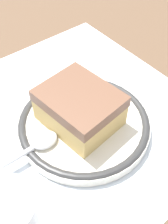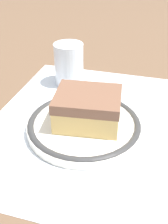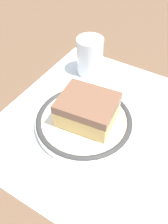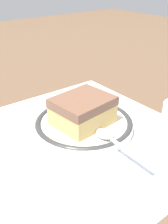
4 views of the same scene
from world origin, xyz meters
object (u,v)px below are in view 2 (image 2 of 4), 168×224
object	(u,v)px
plate	(84,125)
cake_slice	(88,108)
cup	(69,67)
spoon	(98,96)

from	to	relation	value
plate	cake_slice	world-z (taller)	cake_slice
cake_slice	cup	distance (m)	0.17
plate	spoon	size ratio (longest dim) A/B	1.50
plate	cup	size ratio (longest dim) A/B	2.16
plate	spoon	bearing A→B (deg)	177.40
cake_slice	spoon	bearing A→B (deg)	-178.65
cake_slice	spoon	world-z (taller)	cake_slice
spoon	cake_slice	bearing A→B (deg)	1.35
plate	spoon	world-z (taller)	spoon
cake_slice	cup	size ratio (longest dim) A/B	1.28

